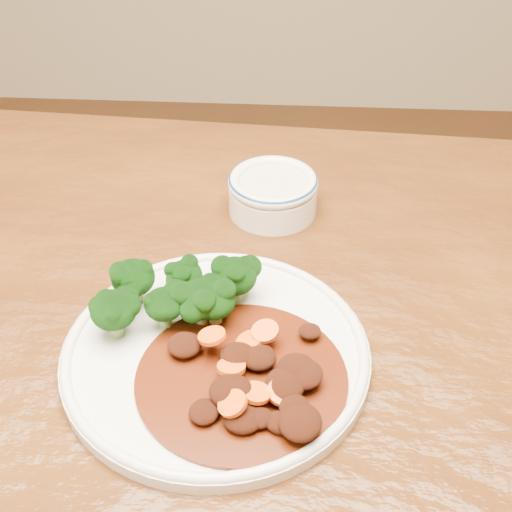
{
  "coord_description": "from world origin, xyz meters",
  "views": [
    {
      "loc": [
        0.09,
        -0.52,
        1.28
      ],
      "look_at": [
        0.05,
        0.1,
        0.77
      ],
      "focal_mm": 50.0,
      "sensor_mm": 36.0,
      "label": 1
    }
  ],
  "objects": [
    {
      "name": "broccoli_florets",
      "position": [
        -0.03,
        0.01,
        0.8
      ],
      "size": [
        0.16,
        0.11,
        0.05
      ],
      "color": "#6E934C",
      "rests_on": "dinner_plate"
    },
    {
      "name": "dip_bowl",
      "position": [
        0.06,
        0.22,
        0.78
      ],
      "size": [
        0.11,
        0.11,
        0.05
      ],
      "rotation": [
        0.0,
        0.0,
        0.06
      ],
      "color": "white",
      "rests_on": "dining_table"
    },
    {
      "name": "dinner_plate",
      "position": [
        0.02,
        -0.04,
        0.76
      ],
      "size": [
        0.31,
        0.31,
        0.02
      ],
      "rotation": [
        0.0,
        0.0,
        0.14
      ],
      "color": "white",
      "rests_on": "dining_table"
    },
    {
      "name": "dining_table",
      "position": [
        -0.0,
        0.0,
        0.67
      ],
      "size": [
        1.55,
        0.99,
        0.75
      ],
      "rotation": [
        0.0,
        0.0,
        -0.06
      ],
      "color": "#512C0E",
      "rests_on": "ground"
    },
    {
      "name": "mince_stew",
      "position": [
        0.06,
        -0.09,
        0.77
      ],
      "size": [
        0.2,
        0.2,
        0.03
      ],
      "color": "#441A07",
      "rests_on": "dinner_plate"
    }
  ]
}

